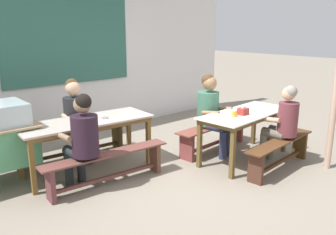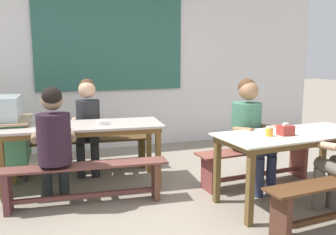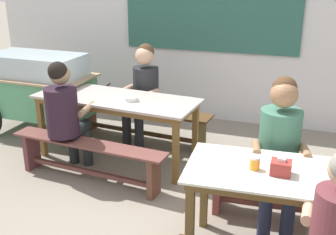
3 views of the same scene
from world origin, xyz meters
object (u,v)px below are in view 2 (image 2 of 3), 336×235
Objects in this scene: person_left_back_turned at (54,139)px; bench_near_back at (256,161)px; bench_far_back at (84,149)px; person_right_near_table at (249,126)px; dining_table_far at (83,131)px; tissue_box at (285,130)px; soup_bowl at (102,122)px; condiment_jar at (269,131)px; dining_table_near at (294,140)px; bench_far_front at (85,179)px; person_center_facing at (88,119)px.

bench_near_back is at bearing -2.51° from person_left_back_turned.
bench_far_back is 2.26m from person_right_near_table.
tissue_box is at bearing -33.80° from dining_table_far.
dining_table_far is 13.47× the size of tissue_box.
person_left_back_turned is 0.71m from soup_bowl.
tissue_box reaches higher than bench_near_back.
dining_table_far is 2.13m from condiment_jar.
tissue_box reaches higher than bench_far_back.
dining_table_near reaches higher than bench_far_back.
bench_far_front is 2.13m from tissue_box.
dining_table_near is at bearing -86.19° from bench_near_back.
tissue_box is at bearing -45.26° from person_center_facing.
dining_table_far is 0.71m from bench_far_back.
condiment_jar is at bearing -20.47° from bench_far_front.
person_left_back_turned is (-0.28, 0.08, 0.43)m from bench_far_front.
condiment_jar is 1.91m from soup_bowl.
person_center_facing is (-1.73, 1.22, -0.01)m from person_right_near_table.
person_center_facing is (0.11, 0.53, 0.05)m from dining_table_far.
dining_table_far is 13.19× the size of soup_bowl.
dining_table_far is 1.52× the size of person_center_facing.
dining_table_far is 1.09× the size of bench_far_front.
person_left_back_turned is at bearing 163.93° from bench_far_front.
condiment_jar is at bearing -38.51° from soup_bowl.
dining_table_near is 2.73m from bench_far_back.
bench_far_front is 2.06m from bench_near_back.
person_left_back_turned is (-0.45, -1.04, -0.01)m from person_center_facing.
person_left_back_turned reaches higher than soup_bowl.
person_right_near_table reaches higher than person_left_back_turned.
person_left_back_turned is 8.84× the size of tissue_box.
bench_far_front is (-0.10, -1.19, -0.02)m from bench_far_back.
person_right_near_table reaches higher than bench_far_front.
condiment_jar is at bearing 175.18° from tissue_box.
person_left_back_turned is at bearing -113.20° from person_center_facing.
bench_far_front is at bearing -116.86° from soup_bowl.
dining_table_near is at bearing -42.12° from bench_far_back.
dining_table_near is 0.72m from bench_near_back.
tissue_box is (-0.12, -0.65, 0.52)m from bench_near_back.
bench_near_back is at bearing -31.13° from person_center_facing.
dining_table_far is 2.39m from dining_table_near.
person_left_back_turned is at bearing 163.65° from dining_table_near.
bench_far_back is at bearing 144.43° from person_right_near_table.
dining_table_far is 0.25m from soup_bowl.
person_center_facing reaches higher than bench_far_front.
dining_table_near is at bearing 6.75° from condiment_jar.
person_left_back_turned is (-2.18, 0.17, -0.03)m from person_right_near_table.
soup_bowl is at bearing -16.69° from dining_table_far.
person_left_back_turned is at bearing -140.89° from soup_bowl.
person_center_facing reaches higher than bench_far_back.
bench_near_back is at bearing -17.10° from soup_bowl.
dining_table_far reaches higher than bench_far_front.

